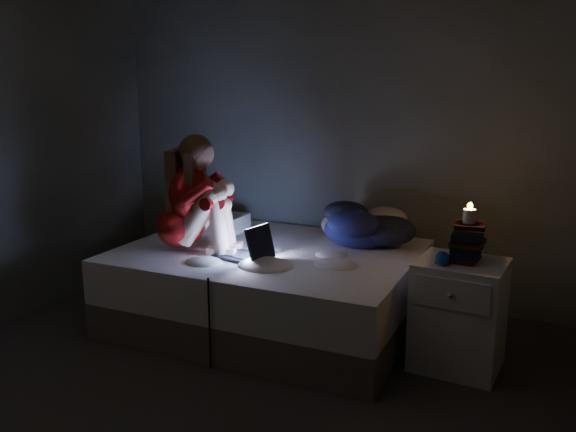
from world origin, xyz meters
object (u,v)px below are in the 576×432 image
Objects in this scene: phone at (447,261)px; candle at (469,215)px; woman at (180,193)px; bed at (269,287)px; nightstand at (459,315)px; laptop at (242,240)px.

candle is at bearing 47.42° from phone.
phone is at bearing -10.04° from woman.
nightstand is at bearing -5.15° from bed.
candle is at bearing -8.02° from woman.
nightstand is (1.28, -0.12, 0.06)m from bed.
woman reaches higher than nightstand.
phone is at bearing -143.01° from nightstand.
bed is 3.00× the size of nightstand.
laptop is 1.39m from nightstand.
candle reaches higher than laptop.
woman is 1.83m from candle.
bed is 1.29m from nightstand.
laptop is 1.27m from phone.
nightstand is at bearing -134.81° from candle.
laptop is (0.46, 0.01, -0.27)m from woman.
laptop reaches higher than bed.
bed is at bearing 86.13° from laptop.
laptop reaches higher than phone.
nightstand is (1.80, 0.14, -0.60)m from woman.
laptop is 4.26× the size of candle.
bed is 1.27m from phone.
woman reaches higher than bed.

